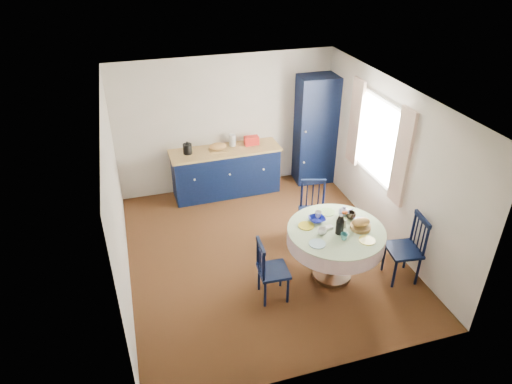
{
  "coord_description": "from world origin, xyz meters",
  "views": [
    {
      "loc": [
        -1.7,
        -5.34,
        4.39
      ],
      "look_at": [
        -0.04,
        0.2,
        0.98
      ],
      "focal_mm": 32.0,
      "sensor_mm": 36.0,
      "label": 1
    }
  ],
  "objects_px": {
    "mug_a": "(322,231)",
    "mug_d": "(318,214)",
    "cobalt_bowl": "(317,219)",
    "kitchen_counter": "(226,171)",
    "chair_left": "(271,270)",
    "dining_table": "(336,237)",
    "pantry_cabinet": "(315,130)",
    "mug_c": "(351,216)",
    "mug_b": "(344,236)",
    "chair_far": "(313,210)",
    "chair_right": "(407,248)"
  },
  "relations": [
    {
      "from": "kitchen_counter",
      "to": "mug_b",
      "type": "height_order",
      "value": "kitchen_counter"
    },
    {
      "from": "pantry_cabinet",
      "to": "dining_table",
      "type": "height_order",
      "value": "pantry_cabinet"
    },
    {
      "from": "mug_c",
      "to": "chair_far",
      "type": "bearing_deg",
      "value": 104.93
    },
    {
      "from": "dining_table",
      "to": "chair_far",
      "type": "distance_m",
      "value": 1.01
    },
    {
      "from": "chair_right",
      "to": "mug_b",
      "type": "distance_m",
      "value": 1.01
    },
    {
      "from": "dining_table",
      "to": "mug_c",
      "type": "bearing_deg",
      "value": 31.72
    },
    {
      "from": "pantry_cabinet",
      "to": "mug_c",
      "type": "distance_m",
      "value": 2.67
    },
    {
      "from": "chair_right",
      "to": "cobalt_bowl",
      "type": "distance_m",
      "value": 1.3
    },
    {
      "from": "dining_table",
      "to": "cobalt_bowl",
      "type": "distance_m",
      "value": 0.36
    },
    {
      "from": "chair_right",
      "to": "mug_b",
      "type": "relative_size",
      "value": 10.08
    },
    {
      "from": "chair_left",
      "to": "kitchen_counter",
      "type": "bearing_deg",
      "value": 1.14
    },
    {
      "from": "dining_table",
      "to": "mug_d",
      "type": "xyz_separation_m",
      "value": [
        -0.13,
        0.35,
        0.17
      ]
    },
    {
      "from": "chair_left",
      "to": "cobalt_bowl",
      "type": "xyz_separation_m",
      "value": [
        0.81,
        0.42,
        0.38
      ]
    },
    {
      "from": "chair_far",
      "to": "mug_d",
      "type": "xyz_separation_m",
      "value": [
        -0.21,
        -0.64,
        0.37
      ]
    },
    {
      "from": "chair_left",
      "to": "mug_d",
      "type": "relative_size",
      "value": 8.81
    },
    {
      "from": "kitchen_counter",
      "to": "mug_c",
      "type": "xyz_separation_m",
      "value": [
        1.21,
        -2.57,
        0.4
      ]
    },
    {
      "from": "kitchen_counter",
      "to": "mug_d",
      "type": "relative_size",
      "value": 19.4
    },
    {
      "from": "kitchen_counter",
      "to": "chair_far",
      "type": "relative_size",
      "value": 2.07
    },
    {
      "from": "mug_d",
      "to": "cobalt_bowl",
      "type": "relative_size",
      "value": 0.45
    },
    {
      "from": "mug_c",
      "to": "dining_table",
      "type": "bearing_deg",
      "value": -148.28
    },
    {
      "from": "pantry_cabinet",
      "to": "chair_right",
      "type": "height_order",
      "value": "pantry_cabinet"
    },
    {
      "from": "kitchen_counter",
      "to": "mug_c",
      "type": "distance_m",
      "value": 2.87
    },
    {
      "from": "chair_right",
      "to": "chair_left",
      "type": "bearing_deg",
      "value": -87.54
    },
    {
      "from": "cobalt_bowl",
      "to": "chair_far",
      "type": "bearing_deg",
      "value": 69.74
    },
    {
      "from": "mug_c",
      "to": "pantry_cabinet",
      "type": "bearing_deg",
      "value": 78.04
    },
    {
      "from": "chair_left",
      "to": "mug_d",
      "type": "distance_m",
      "value": 1.07
    },
    {
      "from": "mug_b",
      "to": "mug_d",
      "type": "relative_size",
      "value": 0.97
    },
    {
      "from": "cobalt_bowl",
      "to": "kitchen_counter",
      "type": "bearing_deg",
      "value": 106.38
    },
    {
      "from": "dining_table",
      "to": "chair_left",
      "type": "distance_m",
      "value": 1.03
    },
    {
      "from": "mug_c",
      "to": "mug_a",
      "type": "bearing_deg",
      "value": -157.2
    },
    {
      "from": "dining_table",
      "to": "chair_right",
      "type": "distance_m",
      "value": 1.01
    },
    {
      "from": "mug_b",
      "to": "dining_table",
      "type": "bearing_deg",
      "value": 87.59
    },
    {
      "from": "mug_a",
      "to": "mug_d",
      "type": "relative_size",
      "value": 1.13
    },
    {
      "from": "chair_left",
      "to": "cobalt_bowl",
      "type": "relative_size",
      "value": 3.95
    },
    {
      "from": "kitchen_counter",
      "to": "chair_right",
      "type": "xyz_separation_m",
      "value": [
        1.85,
        -3.06,
        0.05
      ]
    },
    {
      "from": "mug_a",
      "to": "mug_d",
      "type": "xyz_separation_m",
      "value": [
        0.11,
        0.39,
        0.0
      ]
    },
    {
      "from": "kitchen_counter",
      "to": "mug_b",
      "type": "bearing_deg",
      "value": -74.33
    },
    {
      "from": "kitchen_counter",
      "to": "chair_far",
      "type": "bearing_deg",
      "value": -61.65
    },
    {
      "from": "chair_far",
      "to": "cobalt_bowl",
      "type": "relative_size",
      "value": 4.2
    },
    {
      "from": "mug_b",
      "to": "cobalt_bowl",
      "type": "bearing_deg",
      "value": 108.89
    },
    {
      "from": "chair_left",
      "to": "cobalt_bowl",
      "type": "bearing_deg",
      "value": -60.01
    },
    {
      "from": "kitchen_counter",
      "to": "chair_left",
      "type": "height_order",
      "value": "kitchen_counter"
    },
    {
      "from": "mug_b",
      "to": "mug_d",
      "type": "height_order",
      "value": "mug_d"
    },
    {
      "from": "mug_d",
      "to": "chair_left",
      "type": "bearing_deg",
      "value": -150.01
    },
    {
      "from": "mug_a",
      "to": "mug_d",
      "type": "bearing_deg",
      "value": 73.9
    },
    {
      "from": "chair_left",
      "to": "mug_d",
      "type": "xyz_separation_m",
      "value": [
        0.86,
        0.5,
        0.4
      ]
    },
    {
      "from": "mug_a",
      "to": "mug_d",
      "type": "distance_m",
      "value": 0.41
    },
    {
      "from": "chair_left",
      "to": "mug_b",
      "type": "distance_m",
      "value": 1.06
    },
    {
      "from": "cobalt_bowl",
      "to": "dining_table",
      "type": "bearing_deg",
      "value": -56.06
    },
    {
      "from": "pantry_cabinet",
      "to": "cobalt_bowl",
      "type": "relative_size",
      "value": 9.01
    }
  ]
}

